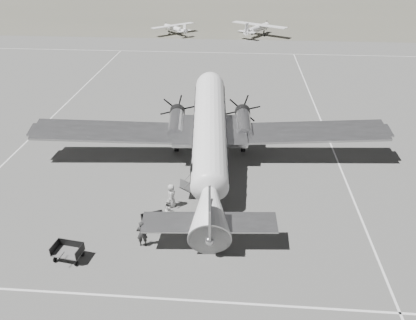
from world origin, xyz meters
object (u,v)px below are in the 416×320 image
object	(u,v)px
light_plane_right	(258,29)
ground_crew	(142,234)
dc3_airliner	(210,139)
passenger	(171,195)
baggage_cart_far	(68,252)
baggage_cart_near	(153,221)
ramp_agent	(170,209)
light_plane_left	(174,29)

from	to	relation	value
light_plane_right	ground_crew	world-z (taller)	light_plane_right
dc3_airliner	passenger	distance (m)	6.29
light_plane_right	baggage_cart_far	size ratio (longest dim) A/B	6.20
light_plane_right	ground_crew	bearing A→B (deg)	-68.24
baggage_cart_near	ramp_agent	xyz separation A→B (m)	(1.05, 0.87, 0.40)
baggage_cart_near	passenger	xyz separation A→B (m)	(0.93, 2.51, 0.48)
baggage_cart_far	ramp_agent	bearing A→B (deg)	46.69
light_plane_left	light_plane_right	xyz separation A→B (m)	(16.74, 0.05, 0.22)
passenger	baggage_cart_near	bearing A→B (deg)	155.17
passenger	ground_crew	bearing A→B (deg)	160.23
dc3_airliner	light_plane_right	bearing A→B (deg)	79.88
ground_crew	ramp_agent	bearing A→B (deg)	-126.35
baggage_cart_far	ground_crew	world-z (taller)	ground_crew
passenger	dc3_airliner	bearing A→B (deg)	-29.27
dc3_airliner	baggage_cart_near	bearing A→B (deg)	-117.45
light_plane_right	passenger	bearing A→B (deg)	-67.70
baggage_cart_far	ground_crew	bearing A→B (deg)	28.82
baggage_cart_far	passenger	bearing A→B (deg)	56.08
ramp_agent	ground_crew	bearing A→B (deg)	146.62
light_plane_left	light_plane_right	world-z (taller)	light_plane_right
ramp_agent	passenger	bearing A→B (deg)	-4.25
baggage_cart_near	ground_crew	world-z (taller)	ground_crew
light_plane_right	ground_crew	xyz separation A→B (m)	(-9.38, -63.42, -0.26)
light_plane_left	ramp_agent	distance (m)	61.10
light_plane_right	ramp_agent	bearing A→B (deg)	-67.38
dc3_airliner	light_plane_left	world-z (taller)	dc3_airliner
dc3_airliner	ramp_agent	xyz separation A→B (m)	(-2.37, -7.03, -2.18)
dc3_airliner	light_plane_right	xyz separation A→B (m)	(5.66, 53.50, -1.82)
baggage_cart_far	passenger	distance (m)	8.36
ramp_agent	passenger	size ratio (longest dim) A/B	0.92
baggage_cart_near	light_plane_right	bearing A→B (deg)	58.04
dc3_airliner	light_plane_left	distance (m)	54.63
ground_crew	light_plane_right	bearing A→B (deg)	-109.72
ramp_agent	baggage_cart_near	bearing A→B (deg)	121.45
baggage_cart_far	ground_crew	size ratio (longest dim) A/B	0.99
ground_crew	ramp_agent	xyz separation A→B (m)	(1.35, 2.89, -0.10)
dc3_airliner	baggage_cart_far	xyz separation A→B (m)	(-8.12, -11.54, -2.51)
baggage_cart_far	ground_crew	xyz separation A→B (m)	(4.41, 1.63, 0.43)
ramp_agent	passenger	xyz separation A→B (m)	(-0.12, 1.64, 0.08)
light_plane_right	baggage_cart_far	world-z (taller)	light_plane_right
passenger	light_plane_left	bearing A→B (deg)	3.79
light_plane_left	baggage_cart_far	distance (m)	65.06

